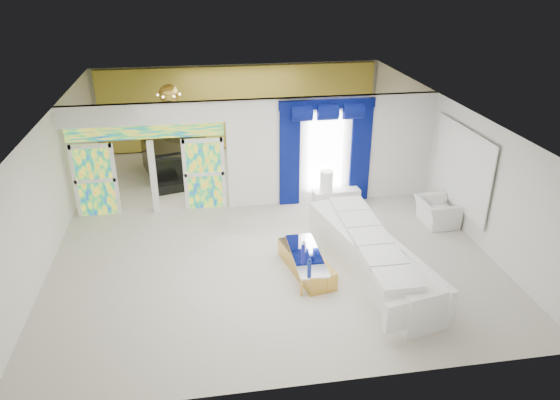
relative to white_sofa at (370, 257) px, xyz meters
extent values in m
plane|color=#B7AF9E|center=(-2.00, 2.96, -0.42)|extent=(12.00, 12.00, 0.00)
cube|color=white|center=(0.15, 3.96, 1.08)|extent=(5.70, 0.18, 3.00)
cube|color=white|center=(-4.85, 3.96, 2.30)|extent=(4.30, 0.18, 0.55)
cube|color=#994C3F|center=(-6.27, 3.96, 0.58)|extent=(0.95, 0.04, 2.00)
cube|color=#994C3F|center=(-3.42, 3.96, 0.58)|extent=(0.95, 0.04, 2.00)
cube|color=#994C3F|center=(-4.85, 3.96, 1.83)|extent=(4.00, 0.05, 0.35)
cube|color=white|center=(-0.10, 3.86, 1.03)|extent=(1.00, 0.02, 2.30)
cube|color=#030B42|center=(-1.10, 3.83, 0.98)|extent=(0.55, 0.10, 2.80)
cube|color=#030B42|center=(0.90, 3.83, 0.98)|extent=(0.55, 0.10, 2.80)
cube|color=#030B42|center=(-0.10, 3.83, 2.40)|extent=(2.60, 0.12, 0.25)
cube|color=white|center=(2.94, 1.96, 1.13)|extent=(0.04, 2.70, 1.90)
cube|color=gold|center=(-2.00, 8.86, 1.08)|extent=(9.70, 0.12, 2.90)
cube|color=white|center=(0.00, 0.00, 0.00)|extent=(1.82, 4.51, 0.84)
cube|color=gold|center=(-1.35, 0.30, -0.21)|extent=(0.99, 1.96, 0.42)
cube|color=white|center=(0.19, 3.58, -0.20)|extent=(1.34, 0.51, 0.44)
cylinder|color=white|center=(-0.11, 3.58, 0.31)|extent=(0.36, 0.36, 0.58)
imported|color=white|center=(2.47, 2.02, -0.08)|extent=(0.94, 1.07, 0.68)
cube|color=black|center=(-4.41, 6.79, 0.09)|extent=(2.00, 2.34, 1.02)
cube|color=black|center=(-4.41, 5.19, -0.28)|extent=(0.88, 0.52, 0.28)
cube|color=tan|center=(-6.57, 5.43, 0.02)|extent=(0.69, 0.65, 0.87)
sphere|color=gold|center=(-4.30, 6.36, 2.23)|extent=(0.60, 0.60, 0.60)
cylinder|color=navy|center=(-1.41, -0.30, 0.10)|extent=(0.09, 0.09, 0.22)
cylinder|color=#151890|center=(-1.43, 0.29, 0.11)|extent=(0.08, 0.08, 0.23)
cylinder|color=white|center=(-1.35, 0.61, 0.05)|extent=(0.11, 0.11, 0.11)
camera|label=1|loc=(-3.49, -9.31, 5.88)|focal=33.48mm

